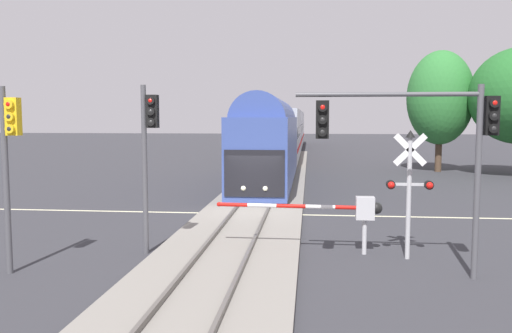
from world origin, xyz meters
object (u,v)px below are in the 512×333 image
object	(u,v)px
traffic_signal_near_right	(423,133)
traffic_signal_median	(148,141)
crossing_signal_mast	(409,181)
commuter_train	(285,132)
crossing_gate_near	(349,210)
oak_far_right	(440,98)
traffic_signal_near_left	(9,149)

from	to	relation	value
traffic_signal_near_right	traffic_signal_median	size ratio (longest dim) A/B	0.99
traffic_signal_median	crossing_signal_mast	bearing A→B (deg)	1.28
crossing_signal_mast	commuter_train	bearing A→B (deg)	98.27
crossing_gate_near	traffic_signal_median	world-z (taller)	traffic_signal_median
commuter_train	oak_far_right	size ratio (longest dim) A/B	6.79
traffic_signal_near_left	commuter_train	bearing A→B (deg)	82.21
traffic_signal_near_right	crossing_signal_mast	bearing A→B (deg)	89.25
commuter_train	traffic_signal_near_left	distance (m)	40.32
oak_far_right	traffic_signal_near_left	bearing A→B (deg)	-121.90
traffic_signal_near_left	traffic_signal_median	world-z (taller)	traffic_signal_median
traffic_signal_near_left	oak_far_right	size ratio (longest dim) A/B	0.54
crossing_signal_mast	oak_far_right	world-z (taller)	oak_far_right
traffic_signal_near_right	traffic_signal_near_left	bearing A→B (deg)	-176.03
traffic_signal_near_left	traffic_signal_near_right	xyz separation A→B (m)	(10.87, 0.75, 0.44)
traffic_signal_median	crossing_gate_near	bearing A→B (deg)	5.74
traffic_signal_near_right	traffic_signal_median	distance (m)	8.00
crossing_gate_near	crossing_signal_mast	bearing A→B (deg)	-14.27
commuter_train	traffic_signal_near_right	xyz separation A→B (m)	(5.40, -39.19, 1.10)
crossing_signal_mast	oak_far_right	xyz separation A→B (m)	(6.99, 26.14, 3.33)
traffic_signal_near_right	traffic_signal_median	bearing A→B (deg)	167.99
commuter_train	traffic_signal_median	world-z (taller)	commuter_train
crossing_gate_near	traffic_signal_median	size ratio (longest dim) A/B	0.99
commuter_train	traffic_signal_median	distance (m)	37.61
oak_far_right	commuter_train	bearing A→B (deg)	137.91
crossing_gate_near	traffic_signal_near_left	world-z (taller)	traffic_signal_near_left
traffic_signal_near_left	traffic_signal_near_right	world-z (taller)	traffic_signal_near_right
traffic_signal_near_left	oak_far_right	bearing A→B (deg)	58.10
crossing_gate_near	traffic_signal_near_left	distance (m)	9.86
commuter_train	traffic_signal_near_right	bearing A→B (deg)	-82.15
crossing_signal_mast	traffic_signal_median	world-z (taller)	traffic_signal_median
commuter_train	traffic_signal_near_left	size ratio (longest dim) A/B	12.49
crossing_gate_near	traffic_signal_near_left	size ratio (longest dim) A/B	1.02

